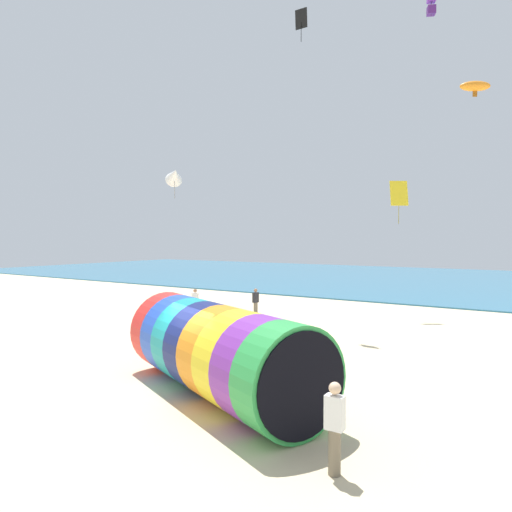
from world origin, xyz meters
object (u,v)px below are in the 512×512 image
Objects in this scene: kite_handler at (335,427)px; kite_orange_parafoil at (475,86)px; kite_purple_box at (431,4)px; kite_white_delta at (175,175)px; kite_yellow_diamond at (399,194)px; kite_black_diamond at (301,19)px; giant_inflatable_tube at (218,350)px; bystander_far_left at (195,302)px; bystander_near_water at (256,302)px.

kite_orange_parafoil is at bearing 74.13° from kite_handler.
kite_purple_box is 14.42m from kite_orange_parafoil.
kite_yellow_diamond is at bearing 45.29° from kite_white_delta.
kite_black_diamond reaches higher than kite_yellow_diamond.
kite_black_diamond is (-3.50, 11.85, 14.86)m from giant_inflatable_tube.
bystander_far_left is (-15.38, 6.56, -7.76)m from kite_orange_parafoil.
kite_handler is 1.12× the size of bystander_near_water.
kite_purple_box is 9.81m from kite_yellow_diamond.
kite_orange_parafoil is 18.43m from bystander_far_left.
kite_yellow_diamond is 13.31m from bystander_far_left.
kite_orange_parafoil reaches higher than bystander_near_water.
kite_white_delta is at bearing -145.70° from kite_purple_box.
kite_yellow_diamond is at bearing 33.45° from bystander_far_left.
giant_inflatable_tube is 4.99× the size of bystander_far_left.
kite_handler is 1.00× the size of kite_white_delta.
kite_purple_box reaches higher than giant_inflatable_tube.
kite_orange_parafoil reaches higher than bystander_far_left.
kite_purple_box is at bearing 96.74° from kite_handler.
kite_purple_box reaches higher than kite_black_diamond.
bystander_far_left is (-2.87, -1.99, -0.00)m from bystander_near_water.
kite_yellow_diamond is 1.45× the size of kite_black_diamond.
bystander_near_water is (-10.92, 14.15, -0.11)m from kite_handler.
bystander_far_left is at bearing -157.46° from kite_purple_box.
kite_orange_parafoil reaches higher than kite_white_delta.
kite_white_delta reaches higher than kite_yellow_diamond.
kite_yellow_diamond is at bearing 88.18° from giant_inflatable_tube.
kite_yellow_diamond is at bearing 48.25° from kite_black_diamond.
kite_handler is 2.03× the size of kite_orange_parafoil.
kite_white_delta reaches higher than giant_inflatable_tube.
kite_purple_box is at bearing 80.41° from giant_inflatable_tube.
kite_white_delta is 12.74m from kite_yellow_diamond.
giant_inflatable_tube is at bearing -99.59° from kite_purple_box.
kite_purple_box is (2.50, 14.77, 15.25)m from giant_inflatable_tube.
giant_inflatable_tube is 13.57m from bystander_far_left.
bystander_far_left is at bearing 138.59° from kite_handler.
kite_white_delta is 1.12× the size of bystander_far_left.
kite_black_diamond reaches higher than bystander_near_water.
kite_yellow_diamond is (8.95, 9.04, -0.68)m from kite_white_delta.
kite_white_delta is 2.02× the size of kite_orange_parafoil.
kite_orange_parafoil is at bearing -23.11° from bystander_far_left.
kite_black_diamond is at bearing 106.46° from giant_inflatable_tube.
kite_black_diamond is 1.07× the size of bystander_near_water.
kite_purple_box is 6.68m from kite_black_diamond.
kite_white_delta is 0.72× the size of kite_yellow_diamond.
kite_yellow_diamond is 2.83× the size of kite_orange_parafoil.
kite_black_diamond is at bearing -0.36° from bystander_near_water.
kite_white_delta is (-12.94, 9.59, 6.83)m from kite_handler.
giant_inflatable_tube is 4.97× the size of bystander_near_water.
kite_white_delta is 1.04× the size of kite_black_diamond.
kite_white_delta is at bearing 164.62° from kite_orange_parafoil.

